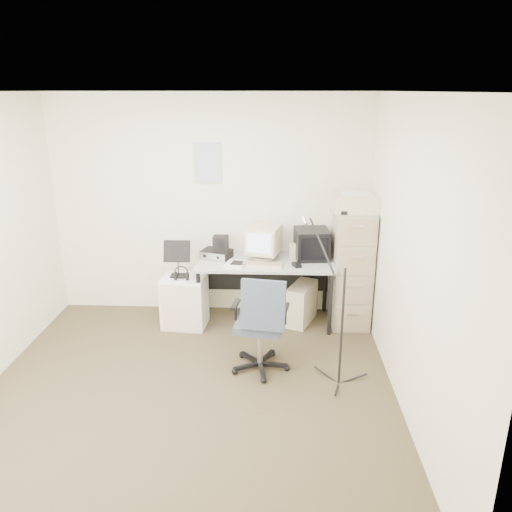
{
  "coord_description": "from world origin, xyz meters",
  "views": [
    {
      "loc": [
        0.74,
        -3.73,
        2.51
      ],
      "look_at": [
        0.55,
        0.95,
        0.95
      ],
      "focal_mm": 35.0,
      "sensor_mm": 36.0,
      "label": 1
    }
  ],
  "objects_px": {
    "filing_cabinet": "(351,268)",
    "side_cart": "(185,301)",
    "desk": "(265,291)",
    "office_chair": "(260,322)"
  },
  "relations": [
    {
      "from": "desk",
      "to": "side_cart",
      "type": "bearing_deg",
      "value": -170.92
    },
    {
      "from": "filing_cabinet",
      "to": "side_cart",
      "type": "relative_size",
      "value": 2.24
    },
    {
      "from": "desk",
      "to": "office_chair",
      "type": "distance_m",
      "value": 1.03
    },
    {
      "from": "filing_cabinet",
      "to": "side_cart",
      "type": "xyz_separation_m",
      "value": [
        -1.84,
        -0.17,
        -0.36
      ]
    },
    {
      "from": "desk",
      "to": "office_chair",
      "type": "height_order",
      "value": "office_chair"
    },
    {
      "from": "desk",
      "to": "office_chair",
      "type": "xyz_separation_m",
      "value": [
        -0.02,
        -1.02,
        0.12
      ]
    },
    {
      "from": "office_chair",
      "to": "desk",
      "type": "bearing_deg",
      "value": 97.67
    },
    {
      "from": "office_chair",
      "to": "side_cart",
      "type": "bearing_deg",
      "value": 143.43
    },
    {
      "from": "filing_cabinet",
      "to": "office_chair",
      "type": "xyz_separation_m",
      "value": [
        -0.97,
        -1.05,
        -0.17
      ]
    },
    {
      "from": "office_chair",
      "to": "side_cart",
      "type": "xyz_separation_m",
      "value": [
        -0.87,
        0.88,
        -0.19
      ]
    }
  ]
}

